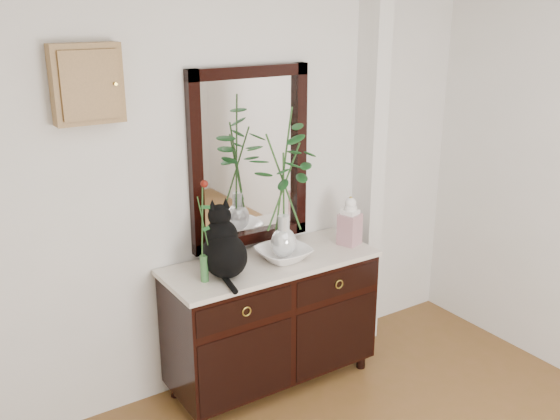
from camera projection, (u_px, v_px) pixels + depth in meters
wall_back at (235, 174)px, 3.77m from camera, size 3.60×0.04×2.70m
pilaster at (370, 156)px, 4.23m from camera, size 0.12×0.20×2.70m
sideboard at (271, 316)px, 3.90m from camera, size 1.33×0.52×0.82m
wall_mirror at (250, 158)px, 3.79m from camera, size 0.80×0.06×1.10m
key_cabinet at (87, 84)px, 3.11m from camera, size 0.35×0.10×0.40m
cat at (224, 241)px, 3.52m from camera, size 0.35×0.41×0.41m
lotus_bowl at (284, 254)px, 3.78m from camera, size 0.33×0.33×0.08m
vase_branches at (284, 183)px, 3.64m from camera, size 0.54×0.54×0.93m
bud_vase_rose at (203, 231)px, 3.40m from camera, size 0.08×0.08×0.60m
ginger_jar at (350, 220)px, 3.99m from camera, size 0.15×0.15×0.33m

